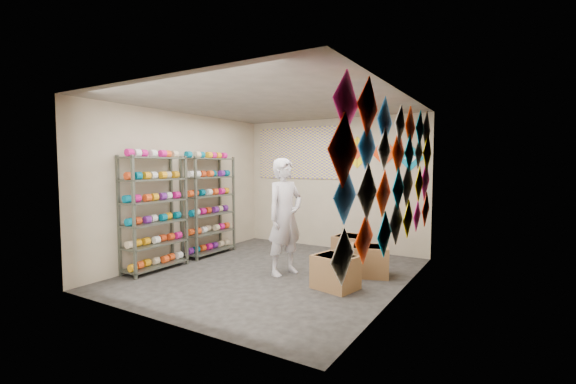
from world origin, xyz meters
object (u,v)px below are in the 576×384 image
Objects in this scene: carton_b at (369,261)px; carton_c at (350,249)px; shelf_rack_back at (209,206)px; shopkeeper at (285,217)px; carton_a at (335,272)px; shelf_rack_front at (154,213)px.

carton_c is (-0.59, 0.67, 0.00)m from carton_b.
shelf_rack_back is 3.28× the size of carton_b.
shopkeeper reaches higher than carton_c.
shopkeeper is 1.24m from carton_a.
carton_a is at bearing -87.82° from shopkeeper.
carton_b is at bearing 25.57° from shelf_rack_front.
shelf_rack_back is at bearing 90.00° from shelf_rack_front.
shopkeeper is 3.39× the size of carton_c.
shopkeeper reaches higher than carton_a.
shopkeeper is (1.97, 0.92, -0.02)m from shelf_rack_front.
shelf_rack_back reaches higher than carton_b.
shelf_rack_front is 2.17m from shopkeeper.
shopkeeper is at bearing -173.18° from carton_b.
shelf_rack_front is at bearing -90.00° from shelf_rack_back.
shelf_rack_back is 3.48× the size of carton_c.
shopkeeper is 1.50m from carton_b.
shopkeeper is at bearing -112.29° from carton_c.
carton_c is at bearing 40.35° from shelf_rack_front.
shelf_rack_back is at bearing -158.02° from carton_c.
carton_b is (1.19, 0.60, -0.69)m from shopkeeper.
carton_b is (0.20, 0.86, 0.00)m from carton_a.
carton_b is 0.89m from carton_c.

